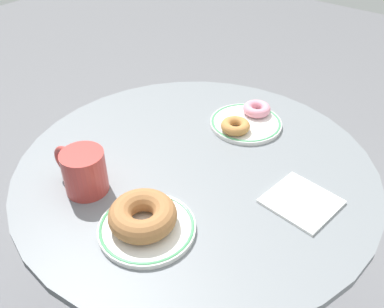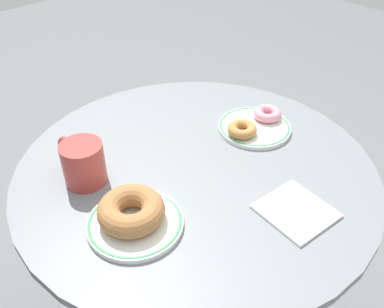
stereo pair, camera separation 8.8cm
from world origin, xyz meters
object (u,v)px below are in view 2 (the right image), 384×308
object	(u,v)px
paper_napkin	(296,211)
coffee_mug	(82,162)
donut_pink_frosted	(267,113)
cafe_table	(195,240)
donut_old_fashioned	(243,129)
plate_left	(135,223)
plate_right	(253,126)
donut_cinnamon	(131,210)

from	to	relation	value
paper_napkin	coffee_mug	bearing A→B (deg)	122.36
donut_pink_frosted	coffee_mug	size ratio (longest dim) A/B	0.55
donut_pink_frosted	coffee_mug	world-z (taller)	coffee_mug
coffee_mug	donut_pink_frosted	bearing A→B (deg)	-16.03
paper_napkin	donut_pink_frosted	bearing A→B (deg)	47.47
cafe_table	coffee_mug	bearing A→B (deg)	146.14
cafe_table	donut_old_fashioned	bearing A→B (deg)	-0.75
cafe_table	plate_left	xyz separation A→B (m)	(-0.20, -0.04, 0.25)
plate_right	donut_old_fashioned	bearing A→B (deg)	-172.89
cafe_table	paper_napkin	distance (m)	0.34
cafe_table	paper_napkin	bearing A→B (deg)	-81.33
cafe_table	plate_left	size ratio (longest dim) A/B	4.37
donut_pink_frosted	plate_left	bearing A→B (deg)	-174.19
donut_cinnamon	coffee_mug	bearing A→B (deg)	87.19
coffee_mug	plate_right	bearing A→B (deg)	-17.69
plate_right	donut_pink_frosted	xyz separation A→B (m)	(0.05, -0.00, 0.02)
cafe_table	plate_right	xyz separation A→B (m)	(0.20, 0.00, 0.25)
plate_right	donut_pink_frosted	world-z (taller)	donut_pink_frosted
plate_right	donut_pink_frosted	distance (m)	0.05
plate_left	paper_napkin	xyz separation A→B (m)	(0.24, -0.19, -0.00)
donut_old_fashioned	paper_napkin	distance (m)	0.26
plate_left	donut_cinnamon	size ratio (longest dim) A/B	1.44
donut_old_fashioned	coffee_mug	bearing A→B (deg)	159.15
cafe_table	donut_cinnamon	xyz separation A→B (m)	(-0.20, -0.04, 0.27)
cafe_table	donut_old_fashioned	distance (m)	0.30
plate_left	paper_napkin	world-z (taller)	plate_left
donut_old_fashioned	coffee_mug	size ratio (longest dim) A/B	0.55
donut_old_fashioned	plate_right	bearing A→B (deg)	7.11
donut_old_fashioned	paper_napkin	world-z (taller)	donut_old_fashioned
donut_pink_frosted	donut_cinnamon	bearing A→B (deg)	-175.16
plate_right	coffee_mug	world-z (taller)	coffee_mug
plate_left	donut_old_fashioned	xyz separation A→B (m)	(0.35, 0.04, 0.02)
coffee_mug	donut_cinnamon	bearing A→B (deg)	-92.81
plate_left	coffee_mug	world-z (taller)	coffee_mug
plate_right	donut_cinnamon	distance (m)	0.40
cafe_table	donut_old_fashioned	xyz separation A→B (m)	(0.15, -0.00, 0.26)
cafe_table	donut_cinnamon	world-z (taller)	donut_cinnamon
cafe_table	plate_left	bearing A→B (deg)	-167.82
donut_cinnamon	donut_pink_frosted	world-z (taller)	donut_cinnamon
cafe_table	paper_napkin	xyz separation A→B (m)	(0.04, -0.23, 0.24)
cafe_table	donut_cinnamon	bearing A→B (deg)	-169.95
cafe_table	donut_pink_frosted	size ratio (longest dim) A/B	11.22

